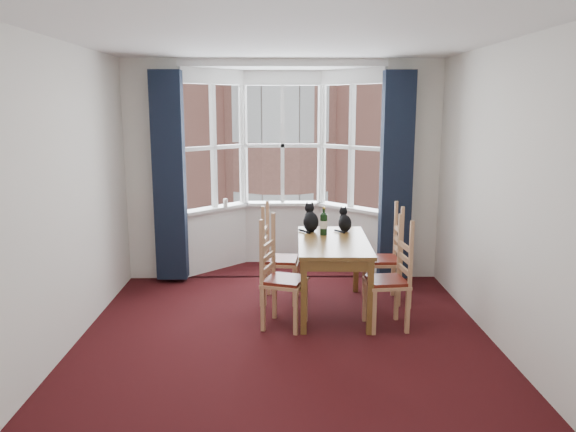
{
  "coord_description": "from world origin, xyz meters",
  "views": [
    {
      "loc": [
        -0.06,
        -4.91,
        2.22
      ],
      "look_at": [
        0.04,
        1.05,
        1.05
      ],
      "focal_mm": 35.0,
      "sensor_mm": 36.0,
      "label": 1
    }
  ],
  "objects_px": {
    "chair_right_far": "(390,261)",
    "dining_table": "(333,249)",
    "cat_right": "(345,222)",
    "candle_tall": "(225,203)",
    "cat_left": "(311,220)",
    "chair_left_near": "(276,281)",
    "wine_bottle": "(324,223)",
    "chair_left_far": "(273,261)",
    "chair_right_near": "(395,282)"
  },
  "relations": [
    {
      "from": "dining_table",
      "to": "cat_right",
      "type": "height_order",
      "value": "cat_right"
    },
    {
      "from": "candle_tall",
      "to": "cat_left",
      "type": "bearing_deg",
      "value": -47.32
    },
    {
      "from": "chair_left_near",
      "to": "candle_tall",
      "type": "relative_size",
      "value": 7.94
    },
    {
      "from": "wine_bottle",
      "to": "candle_tall",
      "type": "xyz_separation_m",
      "value": [
        -1.23,
        1.37,
        -0.01
      ]
    },
    {
      "from": "chair_right_far",
      "to": "cat_left",
      "type": "distance_m",
      "value": 1.02
    },
    {
      "from": "chair_right_far",
      "to": "dining_table",
      "type": "bearing_deg",
      "value": -155.68
    },
    {
      "from": "dining_table",
      "to": "wine_bottle",
      "type": "distance_m",
      "value": 0.37
    },
    {
      "from": "cat_left",
      "to": "chair_right_far",
      "type": "bearing_deg",
      "value": -8.72
    },
    {
      "from": "chair_right_far",
      "to": "wine_bottle",
      "type": "height_order",
      "value": "wine_bottle"
    },
    {
      "from": "chair_right_near",
      "to": "cat_left",
      "type": "relative_size",
      "value": 2.67
    },
    {
      "from": "cat_right",
      "to": "candle_tall",
      "type": "relative_size",
      "value": 2.54
    },
    {
      "from": "chair_left_near",
      "to": "candle_tall",
      "type": "bearing_deg",
      "value": 108.76
    },
    {
      "from": "chair_left_far",
      "to": "chair_right_near",
      "type": "height_order",
      "value": "same"
    },
    {
      "from": "chair_right_near",
      "to": "cat_right",
      "type": "distance_m",
      "value": 1.09
    },
    {
      "from": "dining_table",
      "to": "chair_right_near",
      "type": "xyz_separation_m",
      "value": [
        0.59,
        -0.47,
        -0.22
      ]
    },
    {
      "from": "chair_right_far",
      "to": "wine_bottle",
      "type": "distance_m",
      "value": 0.9
    },
    {
      "from": "dining_table",
      "to": "cat_left",
      "type": "distance_m",
      "value": 0.55
    },
    {
      "from": "cat_right",
      "to": "candle_tall",
      "type": "bearing_deg",
      "value": 141.21
    },
    {
      "from": "chair_right_near",
      "to": "cat_left",
      "type": "distance_m",
      "value": 1.31
    },
    {
      "from": "wine_bottle",
      "to": "candle_tall",
      "type": "height_order",
      "value": "wine_bottle"
    },
    {
      "from": "dining_table",
      "to": "cat_left",
      "type": "xyz_separation_m",
      "value": [
        -0.22,
        0.45,
        0.23
      ]
    },
    {
      "from": "chair_left_near",
      "to": "chair_right_near",
      "type": "height_order",
      "value": "same"
    },
    {
      "from": "dining_table",
      "to": "chair_right_near",
      "type": "relative_size",
      "value": 1.55
    },
    {
      "from": "chair_right_near",
      "to": "chair_right_far",
      "type": "xyz_separation_m",
      "value": [
        0.1,
        0.78,
        0.0
      ]
    },
    {
      "from": "cat_right",
      "to": "wine_bottle",
      "type": "xyz_separation_m",
      "value": [
        -0.26,
        -0.17,
        0.03
      ]
    },
    {
      "from": "cat_left",
      "to": "cat_right",
      "type": "height_order",
      "value": "cat_left"
    },
    {
      "from": "dining_table",
      "to": "cat_right",
      "type": "xyz_separation_m",
      "value": [
        0.17,
        0.44,
        0.21
      ]
    },
    {
      "from": "cat_left",
      "to": "candle_tall",
      "type": "bearing_deg",
      "value": 132.68
    },
    {
      "from": "chair_right_far",
      "to": "candle_tall",
      "type": "xyz_separation_m",
      "value": [
        -2.0,
        1.32,
        0.46
      ]
    },
    {
      "from": "chair_right_near",
      "to": "candle_tall",
      "type": "bearing_deg",
      "value": 132.08
    },
    {
      "from": "wine_bottle",
      "to": "candle_tall",
      "type": "distance_m",
      "value": 1.84
    },
    {
      "from": "chair_right_near",
      "to": "candle_tall",
      "type": "distance_m",
      "value": 2.87
    },
    {
      "from": "wine_bottle",
      "to": "cat_right",
      "type": "bearing_deg",
      "value": 34.22
    },
    {
      "from": "dining_table",
      "to": "chair_left_near",
      "type": "xyz_separation_m",
      "value": [
        -0.62,
        -0.41,
        -0.22
      ]
    },
    {
      "from": "chair_right_near",
      "to": "chair_right_far",
      "type": "distance_m",
      "value": 0.79
    },
    {
      "from": "dining_table",
      "to": "wine_bottle",
      "type": "height_order",
      "value": "wine_bottle"
    },
    {
      "from": "dining_table",
      "to": "chair_left_far",
      "type": "distance_m",
      "value": 0.77
    },
    {
      "from": "dining_table",
      "to": "wine_bottle",
      "type": "bearing_deg",
      "value": 107.58
    },
    {
      "from": "chair_left_near",
      "to": "chair_right_far",
      "type": "bearing_deg",
      "value": 29.0
    },
    {
      "from": "wine_bottle",
      "to": "chair_left_far",
      "type": "bearing_deg",
      "value": 172.0
    },
    {
      "from": "cat_right",
      "to": "cat_left",
      "type": "bearing_deg",
      "value": 178.68
    },
    {
      "from": "chair_left_far",
      "to": "chair_right_far",
      "type": "bearing_deg",
      "value": -1.5
    },
    {
      "from": "candle_tall",
      "to": "chair_left_near",
      "type": "bearing_deg",
      "value": -71.24
    },
    {
      "from": "dining_table",
      "to": "chair_left_near",
      "type": "height_order",
      "value": "chair_left_near"
    },
    {
      "from": "dining_table",
      "to": "chair_right_far",
      "type": "distance_m",
      "value": 0.78
    },
    {
      "from": "dining_table",
      "to": "cat_left",
      "type": "relative_size",
      "value": 4.13
    },
    {
      "from": "cat_left",
      "to": "wine_bottle",
      "type": "relative_size",
      "value": 1.09
    },
    {
      "from": "chair_right_far",
      "to": "cat_right",
      "type": "height_order",
      "value": "cat_right"
    },
    {
      "from": "chair_left_far",
      "to": "chair_left_near",
      "type": "bearing_deg",
      "value": -87.33
    },
    {
      "from": "chair_right_far",
      "to": "cat_left",
      "type": "relative_size",
      "value": 2.67
    }
  ]
}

